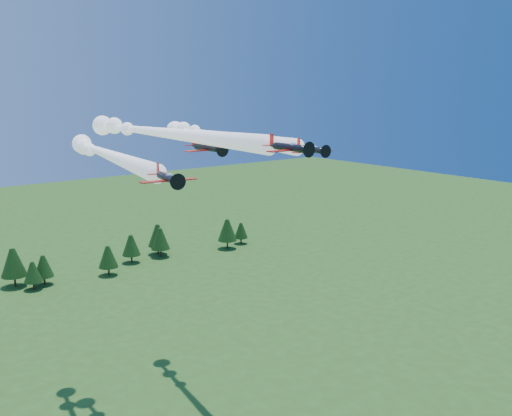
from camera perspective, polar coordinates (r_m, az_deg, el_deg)
plane_lead at (r=94.68m, az=-9.92°, el=7.51°), size 6.62×58.34×3.70m
plane_left at (r=98.70m, az=-14.95°, el=5.34°), size 13.82×55.07×3.70m
plane_right at (r=108.30m, az=-4.24°, el=7.31°), size 11.53×55.23×3.70m
plane_slot at (r=83.75m, az=-4.91°, el=6.06°), size 7.52×8.23×2.67m
treeline at (r=183.61m, az=-21.48°, el=-5.17°), size 164.05×21.95×11.77m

